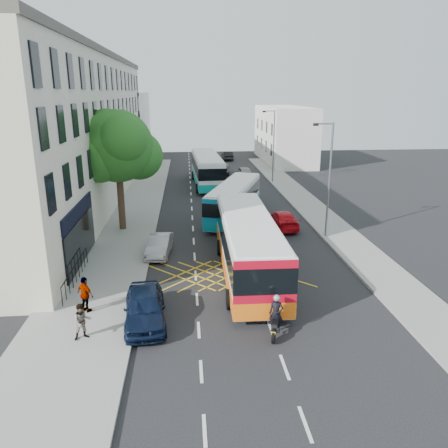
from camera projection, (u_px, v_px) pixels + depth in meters
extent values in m
plane|color=black|center=(270.00, 327.00, 19.56)|extent=(120.00, 120.00, 0.00)
cube|color=gray|center=(123.00, 229.00, 33.14)|extent=(5.00, 70.00, 0.15)
cube|color=gray|center=(329.00, 224.00, 34.45)|extent=(3.00, 70.00, 0.15)
cube|color=beige|center=(71.00, 133.00, 39.88)|extent=(8.00, 45.00, 13.00)
cube|color=#59544C|center=(64.00, 54.00, 37.92)|extent=(8.30, 45.00, 0.50)
cube|color=black|center=(78.00, 212.00, 25.38)|extent=(0.12, 7.00, 0.90)
cube|color=black|center=(81.00, 241.00, 25.91)|extent=(0.12, 7.00, 2.60)
cube|color=silver|center=(120.00, 125.00, 69.40)|extent=(8.00, 20.00, 10.00)
cube|color=silver|center=(284.00, 134.00, 65.05)|extent=(6.00, 18.00, 8.00)
cylinder|color=#382619|center=(121.00, 200.00, 32.48)|extent=(0.50, 0.50, 4.40)
sphere|color=#215819|center=(117.00, 146.00, 31.32)|extent=(5.20, 5.20, 5.20)
sphere|color=#215819|center=(139.00, 156.00, 32.43)|extent=(3.60, 3.60, 3.60)
sphere|color=#215819|center=(99.00, 156.00, 30.82)|extent=(3.80, 3.80, 3.80)
sphere|color=#215819|center=(123.00, 140.00, 29.95)|extent=(3.40, 3.40, 3.40)
sphere|color=#215819|center=(107.00, 131.00, 32.01)|extent=(3.20, 3.20, 3.20)
cylinder|color=slate|center=(329.00, 181.00, 30.30)|extent=(0.14, 0.14, 8.00)
cylinder|color=slate|center=(325.00, 124.00, 29.12)|extent=(1.20, 0.10, 0.10)
cube|color=black|center=(316.00, 125.00, 29.09)|extent=(0.35, 0.15, 0.18)
cylinder|color=slate|center=(274.00, 147.00, 49.37)|extent=(0.14, 0.14, 8.00)
cylinder|color=slate|center=(269.00, 111.00, 48.19)|extent=(1.20, 0.10, 0.10)
cube|color=black|center=(264.00, 112.00, 48.15)|extent=(0.35, 0.15, 0.18)
cube|color=silver|center=(248.00, 244.00, 24.66)|extent=(2.91, 12.17, 2.92)
cube|color=silver|center=(248.00, 218.00, 24.22)|extent=(2.68, 11.93, 0.13)
cube|color=black|center=(248.00, 237.00, 24.54)|extent=(2.97, 12.23, 1.21)
cube|color=orange|center=(248.00, 261.00, 24.95)|extent=(2.96, 12.22, 0.83)
cube|color=red|center=(265.00, 290.00, 18.89)|extent=(2.80, 0.13, 2.76)
cube|color=#FF0C0C|center=(239.00, 307.00, 19.02)|extent=(0.25, 0.06, 0.25)
cube|color=#FF0C0C|center=(290.00, 305.00, 19.18)|extent=(0.25, 0.06, 0.25)
cylinder|color=black|center=(220.00, 247.00, 28.11)|extent=(0.32, 1.00, 0.99)
cylinder|color=black|center=(262.00, 246.00, 28.31)|extent=(0.32, 1.00, 0.99)
cylinder|color=black|center=(230.00, 299.00, 21.06)|extent=(0.32, 1.00, 0.99)
cylinder|color=black|center=(286.00, 297.00, 21.25)|extent=(0.32, 1.00, 0.99)
cube|color=silver|center=(234.00, 199.00, 35.98)|extent=(5.63, 10.56, 2.50)
cube|color=silver|center=(235.00, 184.00, 35.61)|extent=(5.38, 10.31, 0.11)
cube|color=black|center=(235.00, 195.00, 35.88)|extent=(5.70, 10.64, 1.04)
cube|color=#0C7F96|center=(234.00, 210.00, 36.24)|extent=(5.69, 10.63, 0.71)
cube|color=#0D75A4|center=(218.00, 216.00, 31.20)|extent=(2.30, 0.88, 2.36)
cube|color=#FF0C0C|center=(206.00, 224.00, 31.60)|extent=(0.26, 0.14, 0.25)
cube|color=#FF0C0C|center=(231.00, 225.00, 31.16)|extent=(0.26, 0.14, 0.25)
cylinder|color=black|center=(229.00, 204.00, 39.22)|extent=(0.53, 0.89, 0.85)
cylinder|color=black|center=(254.00, 206.00, 38.66)|extent=(0.53, 0.89, 0.85)
cylinder|color=black|center=(209.00, 224.00, 33.36)|extent=(0.53, 0.89, 0.85)
cylinder|color=black|center=(239.00, 226.00, 32.81)|extent=(0.53, 0.89, 0.85)
cube|color=silver|center=(207.00, 169.00, 48.84)|extent=(3.23, 12.14, 2.90)
cube|color=silver|center=(207.00, 155.00, 48.40)|extent=(3.00, 11.89, 0.13)
cube|color=black|center=(207.00, 165.00, 48.72)|extent=(3.29, 12.20, 1.20)
cube|color=#0EAFAA|center=(207.00, 178.00, 49.14)|extent=(3.28, 12.19, 0.82)
cube|color=white|center=(212.00, 179.00, 43.15)|extent=(2.78, 0.21, 2.73)
cube|color=#FF0C0C|center=(201.00, 187.00, 43.23)|extent=(0.25, 0.07, 0.25)
cube|color=#FF0C0C|center=(224.00, 186.00, 43.50)|extent=(0.25, 0.07, 0.25)
cylinder|color=black|center=(193.00, 175.00, 52.18)|extent=(0.35, 1.00, 0.98)
cylinder|color=black|center=(216.00, 175.00, 52.51)|extent=(0.35, 1.00, 0.98)
cylinder|color=black|center=(198.00, 188.00, 45.22)|extent=(0.35, 1.00, 0.98)
cylinder|color=black|center=(224.00, 188.00, 45.55)|extent=(0.35, 1.00, 0.98)
cylinder|color=black|center=(274.00, 336.00, 18.22)|extent=(0.31, 0.64, 0.63)
cylinder|color=black|center=(278.00, 319.00, 19.61)|extent=(0.31, 0.64, 0.63)
cube|color=black|center=(276.00, 321.00, 18.83)|extent=(0.57, 1.20, 0.22)
cube|color=black|center=(277.00, 315.00, 19.01)|extent=(0.40, 0.51, 0.20)
cube|color=black|center=(275.00, 321.00, 18.56)|extent=(0.40, 0.55, 0.10)
cylinder|color=slate|center=(278.00, 312.00, 19.45)|extent=(0.19, 0.43, 0.83)
cylinder|color=slate|center=(278.00, 306.00, 19.21)|extent=(0.58, 0.22, 0.04)
cube|color=gold|center=(273.00, 333.00, 18.00)|extent=(0.18, 0.07, 0.13)
imported|color=black|center=(276.00, 313.00, 18.67)|extent=(0.72, 0.58, 1.71)
sphere|color=#99999E|center=(277.00, 298.00, 18.46)|extent=(0.30, 0.30, 0.30)
imported|color=black|center=(145.00, 307.00, 19.71)|extent=(2.21, 4.65, 1.54)
imported|color=#96999D|center=(159.00, 245.00, 28.05)|extent=(1.70, 3.94, 1.26)
imported|color=#BB0810|center=(282.00, 219.00, 33.64)|extent=(2.02, 4.62, 1.32)
imported|color=#43454B|center=(220.00, 168.00, 55.75)|extent=(2.74, 5.17, 1.38)
imported|color=#9DA0A4|center=(244.00, 172.00, 53.32)|extent=(2.01, 4.17, 1.37)
imported|color=black|center=(227.00, 156.00, 67.25)|extent=(1.56, 4.11, 1.34)
imported|color=gray|center=(82.00, 322.00, 18.14)|extent=(0.94, 0.85, 1.58)
imported|color=gray|center=(85.00, 295.00, 20.36)|extent=(1.07, 0.97, 1.75)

